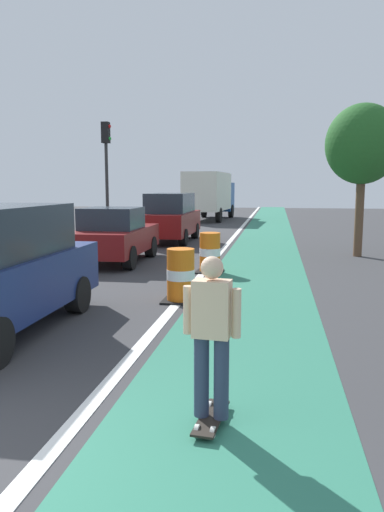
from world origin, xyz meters
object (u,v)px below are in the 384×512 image
Objects in this scene: traffic_barrel_front at (181,276)px; pedestrian_crossing at (29,236)px; traffic_barrel_mid at (210,253)px; street_tree_sidewalk at (363,145)px; delivery_truck_down_block at (210,193)px; parked_suv_third at (170,217)px; skateboarder_on_lane at (212,335)px; traffic_light_corner at (106,159)px; parked_sedan_second at (114,236)px.

traffic_barrel_front is 6.67m from pedestrian_crossing.
traffic_barrel_mid is 0.22× the size of street_tree_sidewalk.
delivery_truck_down_block is 18.21m from street_tree_sidewalk.
street_tree_sidewalk is at bearing -24.19° from parked_suv_third.
skateboarder_on_lane is at bearing -82.22° from delivery_truck_down_block.
traffic_light_corner reaches higher than parked_suv_third.
traffic_barrel_mid is (0.13, 3.47, 0.00)m from traffic_barrel_front.
traffic_light_corner is at bearing 111.12° from parked_sedan_second.
pedestrian_crossing is (0.12, -7.34, -2.64)m from traffic_light_corner.
street_tree_sidewalk is (7.14, -3.21, 2.63)m from parked_suv_third.
pedestrian_crossing is at bearing 175.75° from traffic_barrel_mid.
parked_sedan_second is 5.90m from parked_suv_third.
parked_sedan_second is (-4.31, 9.73, -0.08)m from skateboarder_on_lane.
traffic_light_corner is (-2.52, 6.53, 2.67)m from parked_sedan_second.
parked_sedan_second is at bearing 113.88° from skateboarder_on_lane.
skateboarder_on_lane is at bearing -67.21° from traffic_light_corner.
traffic_barrel_front is at bearing -83.67° from delivery_truck_down_block.
parked_suv_third is 7.28m from pedestrian_crossing.
delivery_truck_down_block reaches higher than parked_suv_third.
delivery_truck_down_block is at bearing 77.31° from traffic_light_corner.
parked_suv_third reaches higher than traffic_barrel_mid.
street_tree_sidewalk is at bearing 75.08° from skateboarder_on_lane.
parked_suv_third is 3.94m from traffic_light_corner.
traffic_barrel_front is 0.22× the size of street_tree_sidewalk.
traffic_barrel_front is at bearing -76.55° from parked_suv_third.
parked_sedan_second is 0.90× the size of parked_suv_third.
traffic_barrel_mid is 10.04m from traffic_light_corner.
parked_sedan_second is at bearing 158.76° from traffic_barrel_mid.
traffic_barrel_front is 1.00× the size of traffic_barrel_mid.
delivery_truck_down_block is 13.17m from traffic_light_corner.
street_tree_sidewalk is at bearing -20.83° from traffic_light_corner.
street_tree_sidewalk is (7.27, -16.60, 1.82)m from delivery_truck_down_block.
street_tree_sidewalk reaches higher than parked_sedan_second.
street_tree_sidewalk is at bearing 40.97° from traffic_barrel_mid.
skateboarder_on_lane is at bearing -66.12° from parked_sedan_second.
pedestrian_crossing is (-6.71, 8.93, -0.05)m from skateboarder_on_lane.
skateboarder_on_lane is 29.29m from delivery_truck_down_block.
skateboarder_on_lane is 1.55× the size of traffic_barrel_mid.
traffic_light_corner is (-5.53, 11.22, 2.97)m from traffic_barrel_front.
delivery_truck_down_block is 4.80× the size of pedestrian_crossing.
delivery_truck_down_block reaches higher than pedestrian_crossing.
parked_sedan_second reaches higher than skateboarder_on_lane.
traffic_light_corner reaches higher than traffic_barrel_mid.
parked_sedan_second is 0.81× the size of traffic_light_corner.
street_tree_sidewalk is (4.48, 3.89, 3.14)m from traffic_barrel_mid.
traffic_barrel_mid is at bearing 87.89° from traffic_barrel_front.
pedestrian_crossing is at bearing -89.06° from traffic_light_corner.
skateboarder_on_lane is 13.13m from street_tree_sidewalk.
traffic_barrel_mid is (3.14, -1.22, -0.30)m from parked_sedan_second.
parked_sedan_second is 0.53× the size of delivery_truck_down_block.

